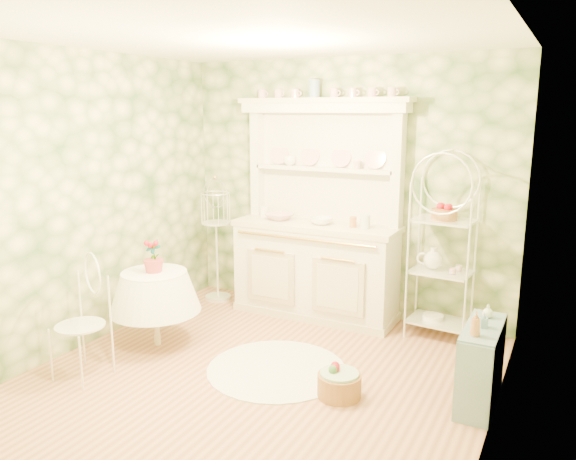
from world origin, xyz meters
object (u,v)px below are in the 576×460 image
at_px(birdcage_stand, 217,241).
at_px(floor_basket, 339,382).
at_px(side_shelf, 481,368).
at_px(cafe_chair, 80,330).
at_px(bakers_rack, 442,244).
at_px(round_table, 156,312).
at_px(kitchen_dresser, 316,210).

distance_m(birdcage_stand, floor_basket, 2.65).
xyz_separation_m(side_shelf, cafe_chair, (-2.98, -1.07, 0.13)).
bearing_deg(birdcage_stand, side_shelf, -19.06).
distance_m(bakers_rack, floor_basket, 1.80).
distance_m(cafe_chair, birdcage_stand, 2.16).
height_order(bakers_rack, round_table, bakers_rack).
height_order(cafe_chair, birdcage_stand, birdcage_stand).
xyz_separation_m(cafe_chair, birdcage_stand, (-0.13, 2.14, 0.29)).
xyz_separation_m(cafe_chair, floor_basket, (2.00, 0.67, -0.30)).
distance_m(side_shelf, floor_basket, 1.06).
bearing_deg(cafe_chair, bakers_rack, 66.93).
bearing_deg(cafe_chair, side_shelf, 43.92).
xyz_separation_m(round_table, floor_basket, (1.89, -0.11, -0.21)).
height_order(round_table, cafe_chair, cafe_chair).
bearing_deg(side_shelf, bakers_rack, 122.19).
bearing_deg(floor_basket, round_table, 176.52).
relative_size(cafe_chair, floor_basket, 2.32).
relative_size(kitchen_dresser, round_table, 3.50).
relative_size(kitchen_dresser, side_shelf, 3.51).
height_order(kitchen_dresser, side_shelf, kitchen_dresser).
xyz_separation_m(side_shelf, round_table, (-2.86, -0.28, 0.05)).
bearing_deg(side_shelf, floor_basket, -151.99).
bearing_deg(birdcage_stand, round_table, -80.04).
relative_size(side_shelf, cafe_chair, 0.79).
xyz_separation_m(bakers_rack, floor_basket, (-0.40, -1.55, -0.81)).
bearing_deg(floor_basket, kitchen_dresser, 120.75).
bearing_deg(kitchen_dresser, bakers_rack, 1.09).
xyz_separation_m(kitchen_dresser, side_shelf, (1.88, -1.13, -0.87)).
bearing_deg(bakers_rack, round_table, -143.04).
xyz_separation_m(bakers_rack, birdcage_stand, (-2.53, -0.08, -0.23)).
relative_size(kitchen_dresser, floor_basket, 6.43).
distance_m(kitchen_dresser, round_table, 1.90).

